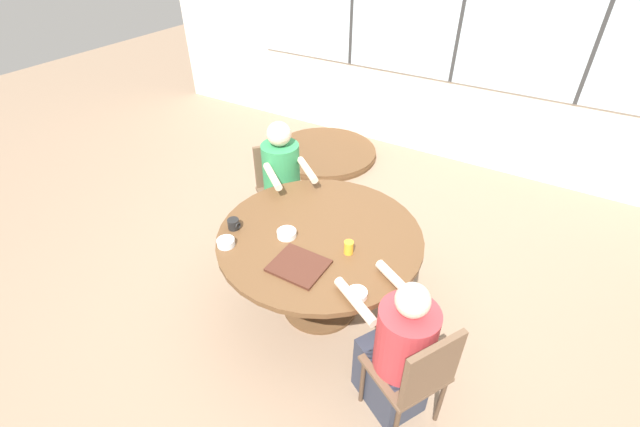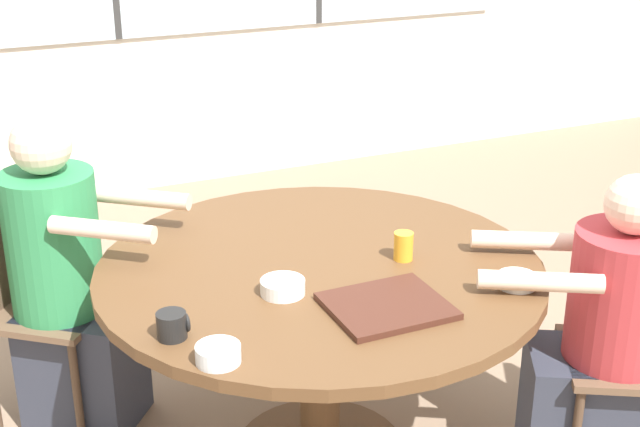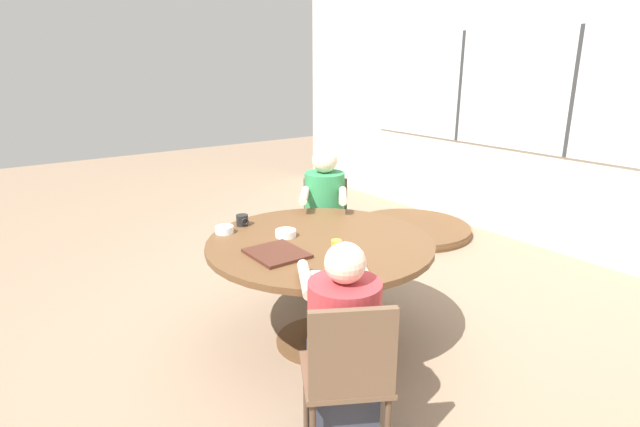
{
  "view_description": "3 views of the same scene",
  "coord_description": "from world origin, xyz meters",
  "px_view_note": "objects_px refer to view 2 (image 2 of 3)",
  "views": [
    {
      "loc": [
        1.21,
        -2.02,
        2.67
      ],
      "look_at": [
        0.0,
        0.0,
        0.93
      ],
      "focal_mm": 24.0,
      "sensor_mm": 36.0,
      "label": 1
    },
    {
      "loc": [
        -1.08,
        -2.4,
        1.99
      ],
      "look_at": [
        0.0,
        0.0,
        0.93
      ],
      "focal_mm": 50.0,
      "sensor_mm": 36.0,
      "label": 2
    },
    {
      "loc": [
        2.44,
        -1.78,
        1.86
      ],
      "look_at": [
        0.0,
        0.0,
        0.93
      ],
      "focal_mm": 28.0,
      "sensor_mm": 36.0,
      "label": 3
    }
  ],
  "objects_px": {
    "coffee_mug": "(172,325)",
    "juice_glass": "(403,246)",
    "chair_for_man_blue_shirt": "(26,287)",
    "bowl_fruit": "(283,287)",
    "bowl_cereal": "(218,354)",
    "bowl_white_shallow": "(517,281)",
    "person_man_blue_shirt": "(68,291)",
    "person_woman_green_shirt": "(602,349)"
  },
  "relations": [
    {
      "from": "coffee_mug",
      "to": "bowl_white_shallow",
      "type": "bearing_deg",
      "value": -6.93
    },
    {
      "from": "chair_for_man_blue_shirt",
      "to": "person_woman_green_shirt",
      "type": "xyz_separation_m",
      "value": [
        1.68,
        -1.14,
        -0.05
      ]
    },
    {
      "from": "bowl_cereal",
      "to": "bowl_fruit",
      "type": "xyz_separation_m",
      "value": [
        0.3,
        0.29,
        -0.0
      ]
    },
    {
      "from": "person_man_blue_shirt",
      "to": "coffee_mug",
      "type": "distance_m",
      "value": 0.9
    },
    {
      "from": "juice_glass",
      "to": "bowl_fruit",
      "type": "bearing_deg",
      "value": -171.6
    },
    {
      "from": "person_man_blue_shirt",
      "to": "bowl_white_shallow",
      "type": "distance_m",
      "value": 1.58
    },
    {
      "from": "bowl_white_shallow",
      "to": "bowl_cereal",
      "type": "bearing_deg",
      "value": -177.34
    },
    {
      "from": "person_man_blue_shirt",
      "to": "bowl_fruit",
      "type": "relative_size",
      "value": 8.67
    },
    {
      "from": "person_woman_green_shirt",
      "to": "coffee_mug",
      "type": "bearing_deg",
      "value": 111.37
    },
    {
      "from": "juice_glass",
      "to": "bowl_cereal",
      "type": "bearing_deg",
      "value": -154.46
    },
    {
      "from": "chair_for_man_blue_shirt",
      "to": "person_man_blue_shirt",
      "type": "relative_size",
      "value": 0.74
    },
    {
      "from": "person_man_blue_shirt",
      "to": "bowl_cereal",
      "type": "distance_m",
      "value": 1.07
    },
    {
      "from": "person_man_blue_shirt",
      "to": "chair_for_man_blue_shirt",
      "type": "bearing_deg",
      "value": -90.0
    },
    {
      "from": "person_man_blue_shirt",
      "to": "bowl_white_shallow",
      "type": "height_order",
      "value": "person_man_blue_shirt"
    },
    {
      "from": "bowl_cereal",
      "to": "bowl_fruit",
      "type": "bearing_deg",
      "value": 44.31
    },
    {
      "from": "bowl_white_shallow",
      "to": "bowl_cereal",
      "type": "xyz_separation_m",
      "value": [
        -0.98,
        -0.05,
        0.01
      ]
    },
    {
      "from": "chair_for_man_blue_shirt",
      "to": "coffee_mug",
      "type": "relative_size",
      "value": 9.76
    },
    {
      "from": "coffee_mug",
      "to": "juice_glass",
      "type": "relative_size",
      "value": 0.95
    },
    {
      "from": "bowl_white_shallow",
      "to": "bowl_cereal",
      "type": "distance_m",
      "value": 0.98
    },
    {
      "from": "chair_for_man_blue_shirt",
      "to": "bowl_fruit",
      "type": "relative_size",
      "value": 6.43
    },
    {
      "from": "chair_for_man_blue_shirt",
      "to": "bowl_white_shallow",
      "type": "relative_size",
      "value": 7.17
    },
    {
      "from": "bowl_white_shallow",
      "to": "bowl_fruit",
      "type": "distance_m",
      "value": 0.72
    },
    {
      "from": "chair_for_man_blue_shirt",
      "to": "coffee_mug",
      "type": "height_order",
      "value": "chair_for_man_blue_shirt"
    },
    {
      "from": "chair_for_man_blue_shirt",
      "to": "bowl_white_shallow",
      "type": "bearing_deg",
      "value": 90.0
    },
    {
      "from": "person_man_blue_shirt",
      "to": "juice_glass",
      "type": "height_order",
      "value": "person_man_blue_shirt"
    },
    {
      "from": "juice_glass",
      "to": "bowl_cereal",
      "type": "xyz_separation_m",
      "value": [
        -0.76,
        -0.36,
        -0.02
      ]
    },
    {
      "from": "person_man_blue_shirt",
      "to": "bowl_cereal",
      "type": "height_order",
      "value": "person_man_blue_shirt"
    },
    {
      "from": "coffee_mug",
      "to": "bowl_cereal",
      "type": "relative_size",
      "value": 0.74
    },
    {
      "from": "person_woman_green_shirt",
      "to": "bowl_white_shallow",
      "type": "distance_m",
      "value": 0.43
    },
    {
      "from": "bowl_cereal",
      "to": "person_woman_green_shirt",
      "type": "bearing_deg",
      "value": -1.02
    },
    {
      "from": "bowl_cereal",
      "to": "person_man_blue_shirt",
      "type": "bearing_deg",
      "value": 103.48
    },
    {
      "from": "chair_for_man_blue_shirt",
      "to": "bowl_white_shallow",
      "type": "distance_m",
      "value": 1.75
    },
    {
      "from": "bowl_white_shallow",
      "to": "person_woman_green_shirt",
      "type": "bearing_deg",
      "value": -12.18
    },
    {
      "from": "juice_glass",
      "to": "bowl_fruit",
      "type": "relative_size",
      "value": 0.69
    },
    {
      "from": "person_woman_green_shirt",
      "to": "juice_glass",
      "type": "xyz_separation_m",
      "value": [
        -0.54,
        0.38,
        0.31
      ]
    },
    {
      "from": "coffee_mug",
      "to": "juice_glass",
      "type": "distance_m",
      "value": 0.85
    },
    {
      "from": "coffee_mug",
      "to": "bowl_cereal",
      "type": "xyz_separation_m",
      "value": [
        0.07,
        -0.17,
        -0.01
      ]
    },
    {
      "from": "person_woman_green_shirt",
      "to": "bowl_cereal",
      "type": "height_order",
      "value": "person_woman_green_shirt"
    },
    {
      "from": "bowl_fruit",
      "to": "bowl_cereal",
      "type": "bearing_deg",
      "value": -135.69
    },
    {
      "from": "person_man_blue_shirt",
      "to": "bowl_white_shallow",
      "type": "xyz_separation_m",
      "value": [
        1.23,
        -0.97,
        0.23
      ]
    },
    {
      "from": "person_man_blue_shirt",
      "to": "person_woman_green_shirt",
      "type": "bearing_deg",
      "value": 94.44
    },
    {
      "from": "bowl_cereal",
      "to": "bowl_white_shallow",
      "type": "bearing_deg",
      "value": 2.66
    }
  ]
}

